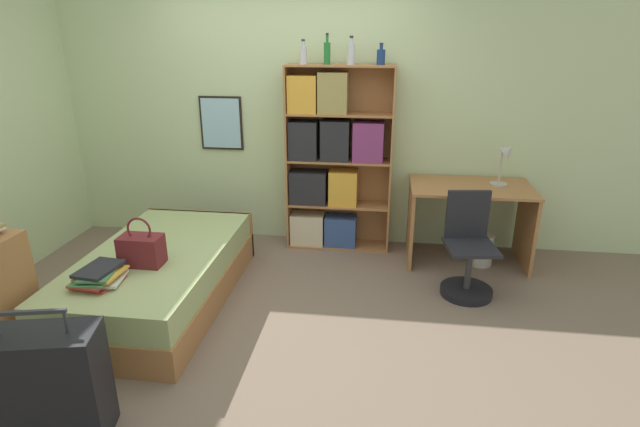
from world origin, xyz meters
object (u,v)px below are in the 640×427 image
object	(u,v)px
bottle_clear	(351,54)
waste_bin	(481,249)
bookcase	(330,162)
bottle_blue	(381,56)
book_stack_on_bed	(99,275)
bottle_brown	(327,52)
bottle_green	(303,55)
bed	(161,276)
desk_chair	(467,262)
handbag	(142,249)
suitcase	(46,387)
desk	(469,210)
desk_lamp	(506,157)

from	to	relation	value
bottle_clear	waste_bin	distance (m)	2.16
bookcase	bottle_blue	bearing A→B (deg)	0.31
book_stack_on_bed	bottle_brown	bearing A→B (deg)	53.96
bottle_green	waste_bin	size ratio (longest dim) A/B	0.73
bed	desk_chair	world-z (taller)	desk_chair
handbag	book_stack_on_bed	xyz separation A→B (m)	(-0.16, -0.31, -0.06)
bed	bottle_brown	world-z (taller)	bottle_brown
bed	suitcase	size ratio (longest dim) A/B	2.45
bottle_green	book_stack_on_bed	bearing A→B (deg)	-121.45
bookcase	bottle_clear	xyz separation A→B (m)	(0.19, -0.04, 1.00)
handbag	desk	size ratio (longest dim) A/B	0.34
bottle_blue	desk_chair	distance (m)	1.95
desk_chair	suitcase	bearing A→B (deg)	-141.35
suitcase	bottle_clear	distance (m)	3.41
book_stack_on_bed	bottle_blue	size ratio (longest dim) A/B	2.05
desk	bottle_clear	bearing A→B (deg)	172.30
suitcase	bottle_brown	bearing A→B (deg)	67.43
bed	bottle_green	xyz separation A→B (m)	(0.97, 1.27, 1.65)
handbag	bed	bearing A→B (deg)	91.65
suitcase	bottle_clear	size ratio (longest dim) A/B	3.17
book_stack_on_bed	desk	distance (m)	3.16
bookcase	desk_lamp	bearing A→B (deg)	-4.73
bottle_clear	waste_bin	xyz separation A→B (m)	(1.27, -0.22, -1.73)
bed	waste_bin	distance (m)	2.87
bed	bottle_clear	bearing A→B (deg)	41.69
desk	book_stack_on_bed	bearing A→B (deg)	-148.28
bottle_blue	desk_chair	size ratio (longest dim) A/B	0.22
bookcase	bottle_clear	distance (m)	1.02
handbag	waste_bin	bearing A→B (deg)	25.68
bookcase	handbag	bearing A→B (deg)	-128.14
bed	bottle_brown	size ratio (longest dim) A/B	7.13
desk_lamp	suitcase	bearing A→B (deg)	-136.58
suitcase	bottle_brown	distance (m)	3.36
suitcase	desk_lamp	bearing A→B (deg)	43.42
desk_chair	desk	bearing A→B (deg)	82.76
bookcase	bottle_clear	bearing A→B (deg)	-11.13
book_stack_on_bed	suitcase	bearing A→B (deg)	-77.57
desk	desk_chair	size ratio (longest dim) A/B	1.28
bottle_clear	bottle_blue	bearing A→B (deg)	8.52
bed	bottle_blue	xyz separation A→B (m)	(1.67, 1.29, 1.63)
book_stack_on_bed	waste_bin	distance (m)	3.27
handbag	bottle_blue	size ratio (longest dim) A/B	1.98
bed	bottle_blue	bearing A→B (deg)	37.72
bed	handbag	xyz separation A→B (m)	(0.01, -0.25, 0.34)
bed	bottle_brown	xyz separation A→B (m)	(1.19, 1.28, 1.67)
handbag	waste_bin	size ratio (longest dim) A/B	1.25
desk_chair	handbag	bearing A→B (deg)	-163.79
handbag	waste_bin	xyz separation A→B (m)	(2.67, 1.28, -0.42)
book_stack_on_bed	bottle_clear	size ratio (longest dim) A/B	1.56
bottle_clear	bottle_blue	xyz separation A→B (m)	(0.26, 0.04, -0.02)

